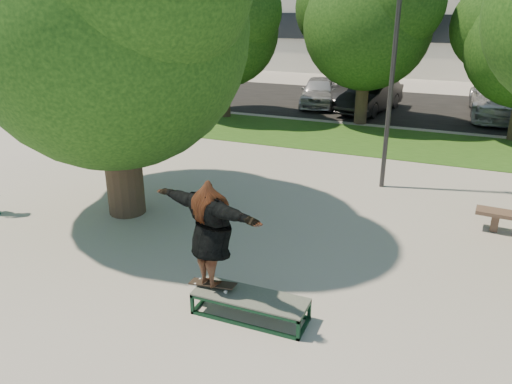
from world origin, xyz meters
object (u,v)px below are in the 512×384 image
at_px(car_silver_a, 319,91).
at_px(lamppost, 393,65).
at_px(car_silver_b, 500,97).
at_px(car_grey, 356,90).
at_px(grind_box, 250,306).
at_px(car_dark, 371,96).
at_px(tree_left, 107,11).

bearing_deg(car_silver_a, lamppost, -75.72).
distance_m(lamppost, car_silver_b, 11.15).
height_order(lamppost, car_grey, lamppost).
height_order(grind_box, car_dark, car_dark).
xyz_separation_m(tree_left, car_silver_b, (8.40, 14.36, -3.62)).
bearing_deg(lamppost, grind_box, -97.99).
relative_size(tree_left, car_silver_a, 1.84).
relative_size(car_dark, car_silver_b, 0.76).
height_order(tree_left, grind_box, tree_left).
bearing_deg(tree_left, lamppost, 36.42).
bearing_deg(car_silver_a, car_dark, -21.00).
relative_size(lamppost, car_grey, 1.30).
xyz_separation_m(tree_left, car_silver_a, (0.79, 13.66, -3.76)).
distance_m(car_grey, car_silver_b, 6.11).
xyz_separation_m(grind_box, car_dark, (-1.11, 15.99, 0.51)).
bearing_deg(car_silver_b, car_grey, 175.46).
height_order(car_grey, car_silver_b, car_silver_b).
xyz_separation_m(lamppost, car_grey, (-3.00, 10.71, -2.50)).
xyz_separation_m(lamppost, car_dark, (-2.05, 9.30, -2.45)).
xyz_separation_m(car_dark, car_silver_b, (5.16, 1.15, 0.11)).
bearing_deg(car_silver_b, car_dark, -169.60).
relative_size(tree_left, car_dark, 1.68).
height_order(lamppost, car_silver_b, lamppost).
xyz_separation_m(car_dark, car_grey, (-0.95, 1.40, -0.04)).
height_order(car_dark, car_grey, car_dark).
distance_m(tree_left, car_silver_a, 14.19).
bearing_deg(car_silver_b, car_silver_a, -176.94).
bearing_deg(car_dark, tree_left, -91.95).
bearing_deg(car_dark, lamppost, -65.72).
bearing_deg(car_silver_a, car_silver_b, -5.27).
bearing_deg(car_grey, car_silver_b, 2.23).
xyz_separation_m(lamppost, car_silver_a, (-4.50, 9.76, -2.49)).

